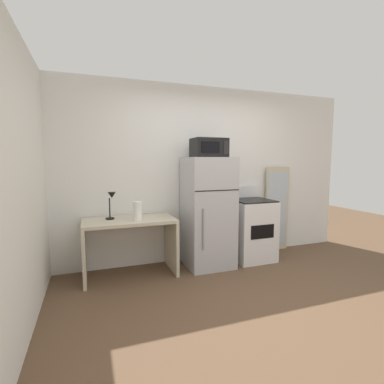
{
  "coord_description": "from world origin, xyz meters",
  "views": [
    {
      "loc": [
        -1.64,
        -2.37,
        1.51
      ],
      "look_at": [
        -0.38,
        1.1,
        1.1
      ],
      "focal_mm": 26.72,
      "sensor_mm": 36.0,
      "label": 1
    }
  ],
  "objects_px": {
    "desk": "(130,236)",
    "leaning_mirror": "(277,209)",
    "desk_lamp": "(111,201)",
    "microwave": "(209,148)",
    "paper_towel_roll": "(137,211)",
    "refrigerator": "(208,212)",
    "oven_range": "(251,229)"
  },
  "relations": [
    {
      "from": "desk",
      "to": "paper_towel_roll",
      "type": "bearing_deg",
      "value": -48.13
    },
    {
      "from": "paper_towel_roll",
      "to": "refrigerator",
      "type": "bearing_deg",
      "value": 5.04
    },
    {
      "from": "refrigerator",
      "to": "oven_range",
      "type": "relative_size",
      "value": 1.41
    },
    {
      "from": "desk_lamp",
      "to": "refrigerator",
      "type": "xyz_separation_m",
      "value": [
        1.32,
        -0.08,
        -0.22
      ]
    },
    {
      "from": "desk",
      "to": "desk_lamp",
      "type": "height_order",
      "value": "desk_lamp"
    },
    {
      "from": "desk",
      "to": "leaning_mirror",
      "type": "xyz_separation_m",
      "value": [
        2.47,
        0.26,
        0.18
      ]
    },
    {
      "from": "desk",
      "to": "microwave",
      "type": "xyz_separation_m",
      "value": [
        1.1,
        -0.03,
        1.16
      ]
    },
    {
      "from": "desk",
      "to": "leaning_mirror",
      "type": "height_order",
      "value": "leaning_mirror"
    },
    {
      "from": "refrigerator",
      "to": "oven_range",
      "type": "xyz_separation_m",
      "value": [
        0.73,
        0.02,
        -0.31
      ]
    },
    {
      "from": "refrigerator",
      "to": "oven_range",
      "type": "height_order",
      "value": "refrigerator"
    },
    {
      "from": "paper_towel_roll",
      "to": "microwave",
      "type": "distance_m",
      "value": 1.3
    },
    {
      "from": "microwave",
      "to": "leaning_mirror",
      "type": "distance_m",
      "value": 1.71
    },
    {
      "from": "refrigerator",
      "to": "microwave",
      "type": "relative_size",
      "value": 3.37
    },
    {
      "from": "paper_towel_roll",
      "to": "refrigerator",
      "type": "xyz_separation_m",
      "value": [
        1.01,
        0.09,
        -0.09
      ]
    },
    {
      "from": "microwave",
      "to": "desk",
      "type": "bearing_deg",
      "value": 178.25
    },
    {
      "from": "microwave",
      "to": "leaning_mirror",
      "type": "xyz_separation_m",
      "value": [
        1.37,
        0.3,
        -0.98
      ]
    },
    {
      "from": "desk",
      "to": "refrigerator",
      "type": "relative_size",
      "value": 0.75
    },
    {
      "from": "microwave",
      "to": "desk_lamp",
      "type": "bearing_deg",
      "value": 175.66
    },
    {
      "from": "desk_lamp",
      "to": "microwave",
      "type": "height_order",
      "value": "microwave"
    },
    {
      "from": "refrigerator",
      "to": "microwave",
      "type": "bearing_deg",
      "value": -89.68
    },
    {
      "from": "desk_lamp",
      "to": "desk",
      "type": "bearing_deg",
      "value": -17.16
    },
    {
      "from": "desk",
      "to": "microwave",
      "type": "distance_m",
      "value": 1.6
    },
    {
      "from": "desk_lamp",
      "to": "paper_towel_roll",
      "type": "bearing_deg",
      "value": -28.78
    },
    {
      "from": "microwave",
      "to": "leaning_mirror",
      "type": "relative_size",
      "value": 0.33
    },
    {
      "from": "paper_towel_roll",
      "to": "refrigerator",
      "type": "relative_size",
      "value": 0.15
    },
    {
      "from": "refrigerator",
      "to": "leaning_mirror",
      "type": "bearing_deg",
      "value": 11.31
    },
    {
      "from": "desk_lamp",
      "to": "leaning_mirror",
      "type": "relative_size",
      "value": 0.25
    },
    {
      "from": "desk",
      "to": "microwave",
      "type": "height_order",
      "value": "microwave"
    },
    {
      "from": "desk",
      "to": "oven_range",
      "type": "xyz_separation_m",
      "value": [
        1.83,
        0.01,
        -0.06
      ]
    },
    {
      "from": "desk",
      "to": "oven_range",
      "type": "distance_m",
      "value": 1.83
    },
    {
      "from": "desk_lamp",
      "to": "oven_range",
      "type": "relative_size",
      "value": 0.32
    },
    {
      "from": "oven_range",
      "to": "leaning_mirror",
      "type": "distance_m",
      "value": 0.73
    }
  ]
}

